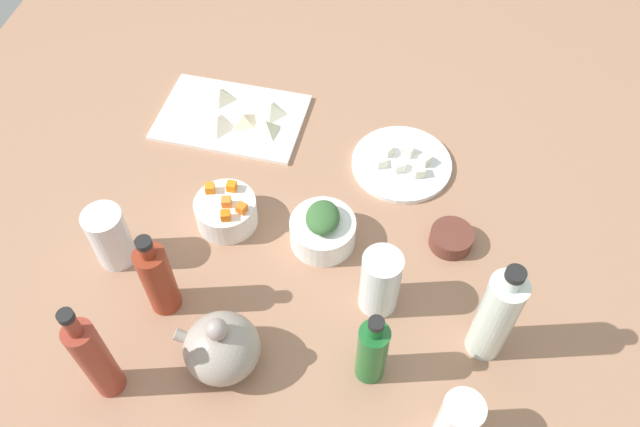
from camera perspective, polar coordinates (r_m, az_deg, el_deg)
name	(u,v)px	position (r cm, az deg, el deg)	size (l,w,h in cm)	color
tabletop	(320,233)	(129.59, 0.00, -1.72)	(190.00, 190.00, 3.00)	#9E7156
cutting_board	(231,117)	(149.72, -7.96, 8.56)	(32.96, 21.93, 1.00)	white
plate_tofu	(401,164)	(139.51, 7.34, 4.46)	(21.75, 21.75, 1.20)	white
bowl_greens	(323,232)	(124.18, 0.24, -1.65)	(12.94, 12.94, 6.03)	white
bowl_carrots	(226,212)	(128.42, -8.43, 0.15)	(12.38, 12.38, 6.07)	white
bowl_small_side	(451,238)	(127.44, 11.72, -2.20)	(8.54, 8.54, 3.55)	brown
teapot	(221,347)	(110.26, -8.85, -11.82)	(14.81, 12.94, 14.18)	#9D9287
bottle_0	(158,279)	(115.38, -14.39, -5.69)	(5.61, 5.61, 20.32)	maroon
bottle_1	(94,358)	(108.72, -19.63, -12.15)	(4.92, 4.92, 25.38)	#953727
bottle_2	(496,316)	(109.61, 15.55, -8.87)	(6.38, 6.38, 24.61)	silver
bottle_3	(372,351)	(106.78, 4.71, -12.25)	(5.18, 5.18, 18.21)	#1B6228
drinking_glass_0	(110,237)	(125.52, -18.36, -2.00)	(7.47, 7.47, 13.18)	white
drinking_glass_1	(458,421)	(106.47, 12.34, -17.73)	(6.61, 6.61, 11.58)	white
drinking_glass_2	(380,282)	(113.70, 5.43, -6.14)	(7.24, 7.24, 14.28)	white
carrot_cube_0	(226,202)	(124.92, -8.42, 1.04)	(1.80, 1.80, 1.80)	orange
carrot_cube_1	(232,186)	(127.25, -7.96, 2.44)	(1.80, 1.80, 1.80)	orange
carrot_cube_2	(210,188)	(127.60, -9.87, 2.25)	(1.80, 1.80, 1.80)	orange
carrot_cube_3	(225,216)	(122.92, -8.50, -0.18)	(1.80, 1.80, 1.80)	orange
carrot_cube_4	(242,208)	(123.58, -7.07, 0.48)	(1.80, 1.80, 1.80)	orange
chopped_greens_mound	(323,217)	(120.34, 0.25, -0.35)	(8.03, 6.50, 3.44)	#366131
tofu_cube_0	(398,166)	(136.68, 7.05, 4.25)	(2.20, 2.20, 2.20)	white
tofu_cube_1	(408,151)	(139.89, 7.91, 5.59)	(2.20, 2.20, 2.20)	#E9EFCB
tofu_cube_2	(381,162)	(137.14, 5.52, 4.67)	(2.20, 2.20, 2.20)	silver
tofu_cube_3	(425,160)	(138.76, 9.41, 4.81)	(2.20, 2.20, 2.20)	white
tofu_cube_4	(387,150)	(139.55, 6.06, 5.71)	(2.20, 2.20, 2.20)	white
tofu_cube_5	(419,171)	(136.32, 8.86, 3.77)	(2.20, 2.20, 2.20)	white
dumpling_0	(218,122)	(146.34, -9.15, 8.09)	(5.96, 5.91, 2.71)	beige
dumpling_1	(244,119)	(146.53, -6.88, 8.48)	(5.11, 4.61, 2.56)	beige
dumpling_2	(220,94)	(152.84, -8.95, 10.55)	(5.72, 5.09, 2.94)	beige
dumpling_3	(266,126)	(144.09, -4.89, 7.88)	(5.69, 4.97, 3.02)	beige
dumpling_4	(271,109)	(148.07, -4.41, 9.36)	(5.59, 5.45, 2.69)	beige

